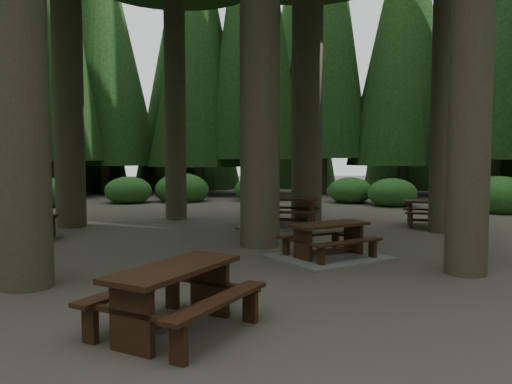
{
  "coord_description": "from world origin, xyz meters",
  "views": [
    {
      "loc": [
        0.2,
        -10.33,
        1.9
      ],
      "look_at": [
        0.76,
        1.05,
        1.1
      ],
      "focal_mm": 35.0,
      "sensor_mm": 36.0,
      "label": 1
    }
  ],
  "objects_px": {
    "picnic_table_d": "(435,209)",
    "picnic_table_e": "(175,288)",
    "picnic_table_a": "(329,247)",
    "picnic_table_b": "(7,217)",
    "picnic_table_c": "(285,216)"
  },
  "relations": [
    {
      "from": "picnic_table_a",
      "to": "picnic_table_b",
      "type": "height_order",
      "value": "picnic_table_b"
    },
    {
      "from": "picnic_table_b",
      "to": "picnic_table_a",
      "type": "bearing_deg",
      "value": -106.88
    },
    {
      "from": "picnic_table_e",
      "to": "picnic_table_b",
      "type": "bearing_deg",
      "value": 67.46
    },
    {
      "from": "picnic_table_e",
      "to": "picnic_table_d",
      "type": "bearing_deg",
      "value": -6.45
    },
    {
      "from": "picnic_table_d",
      "to": "picnic_table_e",
      "type": "relative_size",
      "value": 0.91
    },
    {
      "from": "picnic_table_c",
      "to": "picnic_table_d",
      "type": "height_order",
      "value": "picnic_table_c"
    },
    {
      "from": "picnic_table_c",
      "to": "picnic_table_e",
      "type": "xyz_separation_m",
      "value": [
        -2.09,
        -8.27,
        0.22
      ]
    },
    {
      "from": "picnic_table_a",
      "to": "picnic_table_d",
      "type": "height_order",
      "value": "picnic_table_d"
    },
    {
      "from": "picnic_table_b",
      "to": "picnic_table_d",
      "type": "bearing_deg",
      "value": -78.47
    },
    {
      "from": "picnic_table_b",
      "to": "picnic_table_e",
      "type": "relative_size",
      "value": 0.94
    },
    {
      "from": "picnic_table_a",
      "to": "picnic_table_c",
      "type": "bearing_deg",
      "value": 65.01
    },
    {
      "from": "picnic_table_a",
      "to": "picnic_table_d",
      "type": "bearing_deg",
      "value": 18.56
    },
    {
      "from": "picnic_table_b",
      "to": "picnic_table_d",
      "type": "height_order",
      "value": "picnic_table_b"
    },
    {
      "from": "picnic_table_b",
      "to": "picnic_table_d",
      "type": "relative_size",
      "value": 1.03
    },
    {
      "from": "picnic_table_d",
      "to": "picnic_table_e",
      "type": "xyz_separation_m",
      "value": [
        -6.19,
        -7.99,
        0.01
      ]
    }
  ]
}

